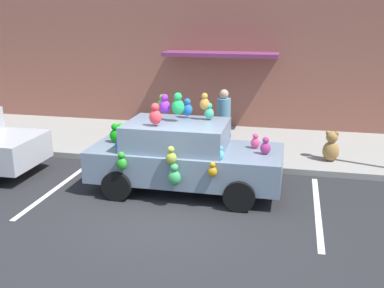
{
  "coord_description": "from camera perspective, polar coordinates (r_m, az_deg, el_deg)",
  "views": [
    {
      "loc": [
        2.34,
        -7.88,
        3.88
      ],
      "look_at": [
        0.12,
        2.08,
        0.9
      ],
      "focal_mm": 43.02,
      "sensor_mm": 36.0,
      "label": 1
    }
  ],
  "objects": [
    {
      "name": "plush_covered_car",
      "position": [
        10.1,
        -1.08,
        -1.4
      ],
      "size": [
        4.17,
        2.06,
        2.18
      ],
      "color": "slate",
      "rests_on": "ground"
    },
    {
      "name": "ground_plane",
      "position": [
        9.09,
        -3.63,
        -9.02
      ],
      "size": [
        60.0,
        60.0,
        0.0
      ],
      "primitive_type": "plane",
      "color": "#262628"
    },
    {
      "name": "teddy_bear_on_sidewalk",
      "position": [
        12.25,
        16.87,
        -0.37
      ],
      "size": [
        0.42,
        0.35,
        0.8
      ],
      "color": "#9E723D",
      "rests_on": "sidewalk"
    },
    {
      "name": "storefront_building",
      "position": [
        15.22,
        3.82,
        13.66
      ],
      "size": [
        24.0,
        1.25,
        6.4
      ],
      "color": "brown",
      "rests_on": "ground"
    },
    {
      "name": "sidewalk",
      "position": [
        13.63,
        2.18,
        0.06
      ],
      "size": [
        24.0,
        4.0,
        0.15
      ],
      "primitive_type": "cube",
      "color": "gray",
      "rests_on": "ground"
    },
    {
      "name": "pedestrian_near_shopfront",
      "position": [
        11.77,
        3.92,
        2.08
      ],
      "size": [
        0.35,
        0.35,
        1.82
      ],
      "color": "#588BA2",
      "rests_on": "sidewalk"
    },
    {
      "name": "parking_stripe_rear",
      "position": [
        10.95,
        -16.28,
        -5.13
      ],
      "size": [
        0.12,
        3.6,
        0.01
      ],
      "primitive_type": "cube",
      "color": "silver",
      "rests_on": "ground"
    },
    {
      "name": "parking_stripe_front",
      "position": [
        9.71,
        15.29,
        -7.87
      ],
      "size": [
        0.12,
        3.6,
        0.01
      ],
      "primitive_type": "cube",
      "color": "silver",
      "rests_on": "ground"
    }
  ]
}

